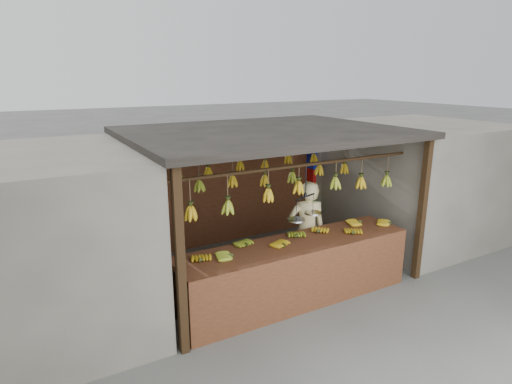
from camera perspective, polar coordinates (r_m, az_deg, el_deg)
ground at (r=7.49m, az=1.14°, el=-10.18°), size 80.00×80.00×0.00m
stall at (r=7.15m, az=-0.11°, el=5.24°), size 4.30×3.30×2.40m
neighbor_left at (r=6.18m, az=-29.15°, el=-6.32°), size 3.00×3.00×2.30m
neighbor_right at (r=9.36m, az=20.55°, el=1.55°), size 3.00×3.00×2.30m
counter at (r=6.19m, az=6.02°, el=-8.68°), size 3.66×0.82×0.96m
hanging_bananas at (r=6.94m, az=1.21°, el=1.89°), size 3.65×2.22×0.40m
balance_scale at (r=6.28m, az=6.52°, el=-2.83°), size 0.64×0.39×0.78m
vendor at (r=6.93m, az=6.80°, el=-5.13°), size 0.69×0.57×1.63m
bag_bundles at (r=9.23m, az=7.33°, el=1.35°), size 0.08×0.26×1.25m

